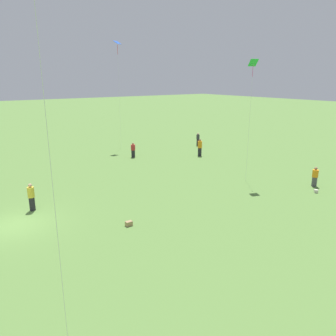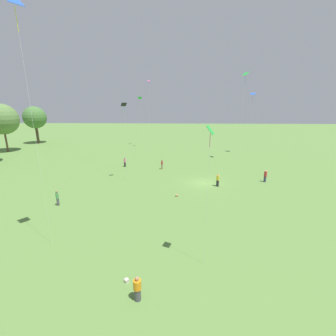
# 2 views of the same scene
# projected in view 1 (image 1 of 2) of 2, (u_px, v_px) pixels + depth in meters

# --- Properties ---
(ground_plane) EXTENTS (240.00, 240.00, 0.00)m
(ground_plane) POSITION_uv_depth(u_px,v_px,m) (16.00, 225.00, 19.50)
(ground_plane) COLOR #5B843D
(person_3) EXTENTS (0.50, 0.50, 1.86)m
(person_3) POSITION_uv_depth(u_px,v_px,m) (31.00, 197.00, 21.44)
(person_3) COLOR #232328
(person_3) RESTS_ON ground_plane
(person_4) EXTENTS (0.52, 0.52, 1.63)m
(person_4) POSITION_uv_depth(u_px,v_px,m) (133.00, 150.00, 36.00)
(person_4) COLOR #232328
(person_4) RESTS_ON ground_plane
(person_5) EXTENTS (0.53, 0.53, 1.91)m
(person_5) POSITION_uv_depth(u_px,v_px,m) (200.00, 148.00, 36.58)
(person_5) COLOR #232328
(person_5) RESTS_ON ground_plane
(person_7) EXTENTS (0.65, 0.65, 1.61)m
(person_7) POSITION_uv_depth(u_px,v_px,m) (315.00, 177.00, 26.32)
(person_7) COLOR #4C4C51
(person_7) RESTS_ON ground_plane
(person_8) EXTENTS (0.57, 0.57, 1.69)m
(person_8) POSITION_uv_depth(u_px,v_px,m) (198.00, 139.00, 42.12)
(person_8) COLOR #232328
(person_8) RESTS_ON ground_plane
(kite_1) EXTENTS (0.98, 0.92, 12.67)m
(kite_1) POSITION_uv_depth(u_px,v_px,m) (117.00, 49.00, 38.29)
(kite_1) COLOR blue
(kite_1) RESTS_ON ground_plane
(kite_5) EXTENTS (0.79, 0.64, 9.89)m
(kite_5) POSITION_uv_depth(u_px,v_px,m) (253.00, 70.00, 25.56)
(kite_5) COLOR green
(kite_5) RESTS_ON ground_plane
(picnic_bag_0) EXTENTS (0.40, 0.27, 0.28)m
(picnic_bag_0) POSITION_uv_depth(u_px,v_px,m) (129.00, 224.00, 19.39)
(picnic_bag_0) COLOR #A58459
(picnic_bag_0) RESTS_ON ground_plane
(picnic_bag_1) EXTENTS (0.36, 0.36, 0.24)m
(picnic_bag_1) POSITION_uv_depth(u_px,v_px,m) (316.00, 191.00, 24.99)
(picnic_bag_1) COLOR beige
(picnic_bag_1) RESTS_ON ground_plane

